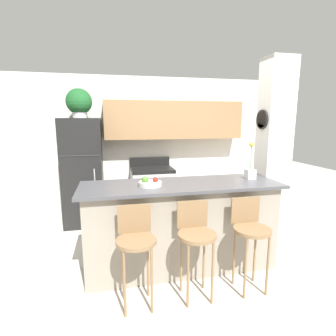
# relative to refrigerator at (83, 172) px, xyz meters

# --- Properties ---
(ground_plane) EXTENTS (14.00, 14.00, 0.00)m
(ground_plane) POSITION_rel_refrigerator_xyz_m (1.26, -1.71, -0.90)
(ground_plane) COLOR beige
(wall_back) EXTENTS (5.60, 0.38, 2.55)m
(wall_back) POSITION_rel_refrigerator_xyz_m (1.41, 0.32, 0.57)
(wall_back) COLOR white
(wall_back) RESTS_ON ground_plane
(pillar_right) EXTENTS (0.38, 0.32, 2.55)m
(pillar_right) POSITION_rel_refrigerator_xyz_m (2.59, -1.47, 0.38)
(pillar_right) COLOR white
(pillar_right) RESTS_ON ground_plane
(counter_bar) EXTENTS (2.32, 0.74, 1.04)m
(counter_bar) POSITION_rel_refrigerator_xyz_m (1.26, -1.71, -0.37)
(counter_bar) COLOR gray
(counter_bar) RESTS_ON ground_plane
(refrigerator) EXTENTS (0.64, 0.69, 1.80)m
(refrigerator) POSITION_rel_refrigerator_xyz_m (0.00, 0.00, 0.00)
(refrigerator) COLOR black
(refrigerator) RESTS_ON ground_plane
(stove_range) EXTENTS (0.75, 0.59, 1.07)m
(stove_range) POSITION_rel_refrigerator_xyz_m (1.19, 0.06, -0.44)
(stove_range) COLOR silver
(stove_range) RESTS_ON ground_plane
(bar_stool_left) EXTENTS (0.38, 0.38, 0.96)m
(bar_stool_left) POSITION_rel_refrigerator_xyz_m (0.67, -2.26, -0.25)
(bar_stool_left) COLOR olive
(bar_stool_left) RESTS_ON ground_plane
(bar_stool_mid) EXTENTS (0.38, 0.38, 0.96)m
(bar_stool_mid) POSITION_rel_refrigerator_xyz_m (1.26, -2.26, -0.25)
(bar_stool_mid) COLOR olive
(bar_stool_mid) RESTS_ON ground_plane
(bar_stool_right) EXTENTS (0.38, 0.38, 0.96)m
(bar_stool_right) POSITION_rel_refrigerator_xyz_m (1.85, -2.26, -0.25)
(bar_stool_right) COLOR olive
(bar_stool_right) RESTS_ON ground_plane
(potted_plant_on_fridge) EXTENTS (0.42, 0.42, 0.47)m
(potted_plant_on_fridge) POSITION_rel_refrigerator_xyz_m (-0.00, 0.00, 1.15)
(potted_plant_on_fridge) COLOR silver
(potted_plant_on_fridge) RESTS_ON refrigerator
(orchid_vase) EXTENTS (0.11, 0.11, 0.47)m
(orchid_vase) POSITION_rel_refrigerator_xyz_m (2.16, -1.66, 0.27)
(orchid_vase) COLOR white
(orchid_vase) RESTS_ON counter_bar
(fruit_bowl) EXTENTS (0.26, 0.26, 0.11)m
(fruit_bowl) POSITION_rel_refrigerator_xyz_m (0.89, -1.76, 0.18)
(fruit_bowl) COLOR silver
(fruit_bowl) RESTS_ON counter_bar
(trash_bin) EXTENTS (0.28, 0.28, 0.38)m
(trash_bin) POSITION_rel_refrigerator_xyz_m (0.54, -0.24, -0.71)
(trash_bin) COLOR black
(trash_bin) RESTS_ON ground_plane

